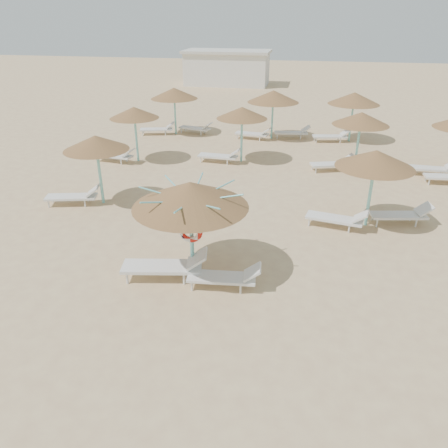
# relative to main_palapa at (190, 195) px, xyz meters

# --- Properties ---
(ground) EXTENTS (120.00, 120.00, 0.00)m
(ground) POSITION_rel_main_palapa_xyz_m (0.47, -0.35, -2.40)
(ground) COLOR #D3B781
(ground) RESTS_ON ground
(main_palapa) EXTENTS (3.09, 3.09, 2.77)m
(main_palapa) POSITION_rel_main_palapa_xyz_m (0.00, 0.00, 0.00)
(main_palapa) COLOR #7AD5D1
(main_palapa) RESTS_ON ground
(lounger_main_a) EXTENTS (2.43, 1.10, 0.85)m
(lounger_main_a) POSITION_rel_main_palapa_xyz_m (-0.62, -0.37, -2.00)
(lounger_main_a) COLOR silver
(lounger_main_a) RESTS_ON ground
(lounger_main_b) EXTENTS (2.00, 0.77, 0.71)m
(lounger_main_b) POSITION_rel_main_palapa_xyz_m (1.06, -0.50, -2.06)
(lounger_main_b) COLOR silver
(lounger_main_b) RESTS_ON ground
(palapa_field) EXTENTS (19.79, 14.02, 2.72)m
(palapa_field) POSITION_rel_main_palapa_xyz_m (2.98, 10.28, -0.10)
(palapa_field) COLOR #7AD5D1
(palapa_field) RESTS_ON ground
(service_hut) EXTENTS (8.40, 4.40, 3.25)m
(service_hut) POSITION_rel_main_palapa_xyz_m (-5.53, 34.65, -0.76)
(service_hut) COLOR silver
(service_hut) RESTS_ON ground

